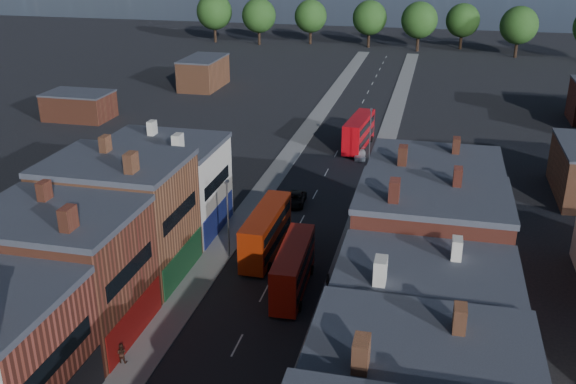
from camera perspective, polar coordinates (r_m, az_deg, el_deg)
The scene contains 11 objects.
pavement_west at distance 82.27m, azimuth -1.75°, elevation 0.73°, with size 3.00×200.00×0.12m, color gray.
pavement_east at distance 80.10m, azimuth 7.27°, elevation -0.05°, with size 3.00×200.00×0.12m, color gray.
lamp_post_2 at distance 62.47m, azimuth -5.37°, elevation -1.92°, with size 0.25×0.70×8.12m.
lamp_post_3 at distance 88.08m, azimuth 7.31°, elevation 5.22°, with size 0.25×0.70×8.12m.
bus_0 at distance 63.77m, azimuth -1.96°, elevation -3.46°, with size 2.86×10.88×4.69m.
bus_1 at distance 57.39m, azimuth 0.46°, elevation -6.73°, with size 2.88×10.21×4.37m.
bus_2 at distance 96.07m, azimuth 6.31°, elevation 5.35°, with size 3.53×11.13×4.72m.
car_2 at distance 75.95m, azimuth 0.68°, elevation -0.65°, with size 2.17×4.72×1.31m, color black.
car_3 at distance 92.27m, azimuth 6.42°, elevation 3.35°, with size 1.59×3.91×1.14m, color silver.
ped_1 at distance 50.80m, azimuth -14.59°, elevation -13.69°, with size 0.78×0.43×1.61m, color #3F2419.
ped_3 at distance 58.30m, azimuth 3.56°, elevation -7.93°, with size 0.91×0.42×1.56m, color #5B564E.
Camera 1 is at (13.52, -23.94, 30.05)m, focal length 40.00 mm.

